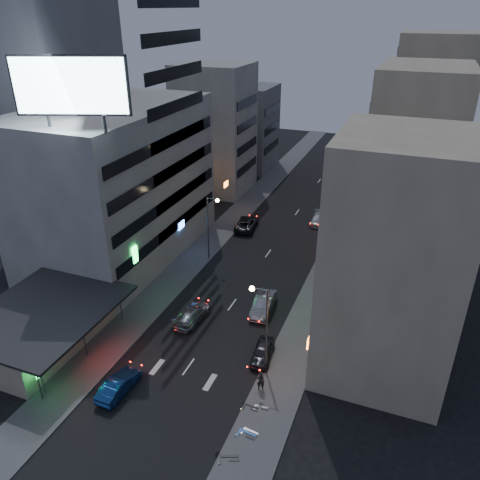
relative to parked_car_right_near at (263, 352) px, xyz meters
The scene contains 29 objects.
ground 9.26m from the parked_car_right_near, 127.32° to the right, with size 180.00×180.00×0.00m, color black.
sidewalk_left 26.43m from the parked_car_right_near, 120.98° to the left, with size 4.00×120.00×0.12m, color #4C4C4F.
sidewalk_right 22.79m from the parked_car_right_near, 83.95° to the left, with size 4.00×120.00×0.12m, color #4C4C4F.
food_court 20.26m from the parked_car_right_near, 164.67° to the right, with size 11.00×13.00×3.88m.
white_building 27.20m from the parked_car_right_near, 150.76° to the left, with size 14.00×24.00×18.00m, color #B5B5B0.
grey_tower 38.86m from the parked_car_right_near, 153.65° to the left, with size 10.00×14.00×34.00m, color slate.
shophouse_near 13.60m from the parked_car_right_near, 18.54° to the left, with size 10.00×11.00×20.00m, color #C3B599.
shophouse_mid 19.14m from the parked_car_right_near, 55.96° to the left, with size 11.00×12.00×16.00m, color gray.
shophouse_far 30.97m from the parked_car_right_near, 71.23° to the left, with size 10.00×14.00×22.00m, color #C3B599.
far_left_a 44.16m from the parked_car_right_near, 119.27° to the left, with size 11.00×10.00×20.00m, color #B5B5B0.
far_left_b 55.49m from the parked_car_right_near, 113.09° to the left, with size 12.00×10.00×15.00m, color slate.
far_right_a 44.57m from the parked_car_right_near, 76.93° to the left, with size 11.00×12.00×18.00m, color gray.
far_right_b 58.70m from the parked_car_right_near, 79.60° to the left, with size 12.00×12.00×24.00m, color #C3B599.
billboard 28.15m from the parked_car_right_near, behind, with size 9.52×3.75×6.20m.
street_lamp_right_near 4.88m from the parked_car_right_near, 77.30° to the right, with size 1.60×0.44×8.02m.
street_lamp_left 19.21m from the parked_car_right_near, 128.13° to the left, with size 1.60×0.44×8.02m.
street_lamp_right_far 32.99m from the parked_car_right_near, 89.47° to the left, with size 1.60×0.44×8.02m.
parked_car_right_near is the anchor object (origin of this frame).
parked_car_right_mid 7.13m from the parked_car_right_near, 108.29° to the left, with size 1.75×5.01×1.65m, color #989BA0.
parked_car_left 26.77m from the parked_car_right_near, 113.53° to the left, with size 2.53×5.49×1.53m, color #28292D.
parked_car_right_far 29.85m from the parked_car_right_near, 93.60° to the left, with size 1.80×4.42×1.28m, color #AEB3B7.
road_car_blue 12.34m from the parked_car_right_near, 139.86° to the right, with size 1.53×4.39×1.45m, color navy.
road_car_silver 8.70m from the parked_car_right_near, 161.20° to the left, with size 2.04×5.02×1.46m, color #A6A9AE.
person 3.88m from the parked_car_right_near, 73.70° to the right, with size 0.63×0.41×1.72m, color black.
scooter_black_a 10.19m from the parked_car_right_near, 80.39° to the right, with size 2.01×0.67×1.23m, color black, non-canonical shape.
scooter_silver_a 8.20m from the parked_car_right_near, 72.89° to the right, with size 1.78×0.59×1.09m, color #A6A8AD, non-canonical shape.
scooter_blue 8.38m from the parked_car_right_near, 73.99° to the right, with size 1.98×0.66×1.21m, color navy, non-canonical shape.
scooter_black_b 5.82m from the parked_car_right_near, 73.55° to the right, with size 1.74×0.58×1.07m, color black, non-canonical shape.
scooter_silver_b 5.70m from the parked_car_right_near, 66.09° to the right, with size 1.66×0.55×1.02m, color #A8A9B0, non-canonical shape.
Camera 1 is at (15.36, -23.26, 27.85)m, focal length 35.00 mm.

